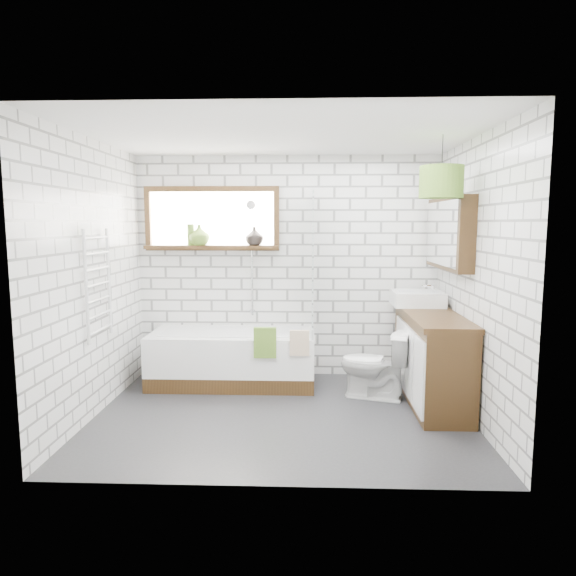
{
  "coord_description": "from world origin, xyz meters",
  "views": [
    {
      "loc": [
        0.23,
        -4.53,
        1.75
      ],
      "look_at": [
        0.05,
        0.25,
        1.14
      ],
      "focal_mm": 32.0,
      "sensor_mm": 36.0,
      "label": 1
    }
  ],
  "objects_px": {
    "vanity": "(431,357)",
    "basin": "(417,298)",
    "bathtub": "(233,358)",
    "toilet": "(374,365)",
    "pendant": "(441,182)"
  },
  "relations": [
    {
      "from": "vanity",
      "to": "basin",
      "type": "xyz_separation_m",
      "value": [
        -0.06,
        0.45,
        0.52
      ]
    },
    {
      "from": "bathtub",
      "to": "vanity",
      "type": "distance_m",
      "value": 2.09
    },
    {
      "from": "vanity",
      "to": "basin",
      "type": "relative_size",
      "value": 2.99
    },
    {
      "from": "bathtub",
      "to": "toilet",
      "type": "height_order",
      "value": "toilet"
    },
    {
      "from": "bathtub",
      "to": "toilet",
      "type": "distance_m",
      "value": 1.54
    },
    {
      "from": "bathtub",
      "to": "pendant",
      "type": "xyz_separation_m",
      "value": [
        1.96,
        -0.9,
        1.81
      ]
    },
    {
      "from": "vanity",
      "to": "pendant",
      "type": "bearing_deg",
      "value": -99.6
    },
    {
      "from": "vanity",
      "to": "toilet",
      "type": "xyz_separation_m",
      "value": [
        -0.55,
        0.07,
        -0.1
      ]
    },
    {
      "from": "toilet",
      "to": "basin",
      "type": "bearing_deg",
      "value": 144.08
    },
    {
      "from": "basin",
      "to": "toilet",
      "type": "bearing_deg",
      "value": -142.29
    },
    {
      "from": "bathtub",
      "to": "basin",
      "type": "distance_m",
      "value": 2.08
    },
    {
      "from": "pendant",
      "to": "basin",
      "type": "bearing_deg",
      "value": 89.28
    },
    {
      "from": "basin",
      "to": "toilet",
      "type": "xyz_separation_m",
      "value": [
        -0.49,
        -0.38,
        -0.62
      ]
    },
    {
      "from": "bathtub",
      "to": "toilet",
      "type": "bearing_deg",
      "value": -15.43
    },
    {
      "from": "bathtub",
      "to": "basin",
      "type": "relative_size",
      "value": 3.42
    }
  ]
}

